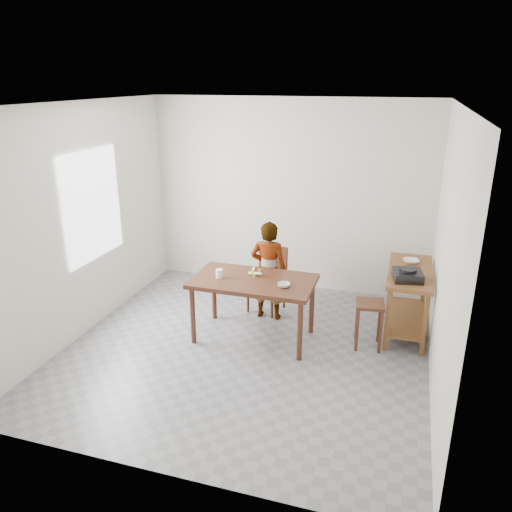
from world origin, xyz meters
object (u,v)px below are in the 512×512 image
(dining_table, at_px, (253,309))
(dining_chair, at_px, (266,280))
(stool, at_px, (369,325))
(child, at_px, (269,271))
(prep_counter, at_px, (407,301))

(dining_table, xyz_separation_m, dining_chair, (-0.06, 0.76, 0.05))
(stool, bearing_deg, child, 163.31)
(dining_table, bearing_deg, dining_chair, 94.68)
(dining_table, relative_size, stool, 2.54)
(stool, bearing_deg, prep_counter, 51.83)
(dining_chair, bearing_deg, prep_counter, 9.92)
(child, bearing_deg, stool, 162.28)
(dining_table, distance_m, child, 0.64)
(child, height_order, dining_chair, child)
(stool, bearing_deg, dining_chair, 157.52)
(child, xyz_separation_m, dining_chair, (-0.08, 0.18, -0.21))
(dining_chair, bearing_deg, child, -54.09)
(dining_chair, bearing_deg, stool, -10.57)
(prep_counter, height_order, dining_chair, dining_chair)
(child, bearing_deg, dining_chair, -67.04)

